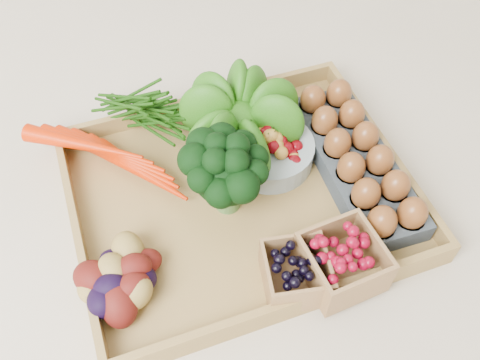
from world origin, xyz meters
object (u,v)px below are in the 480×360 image
object	(u,v)px
tray	(240,199)
cherry_bowl	(269,152)
broccoli	(227,184)
egg_carton	(355,164)

from	to	relation	value
tray	cherry_bowl	bearing A→B (deg)	37.98
tray	cherry_bowl	distance (m)	0.10
cherry_bowl	broccoli	bearing A→B (deg)	-146.06
broccoli	tray	bearing A→B (deg)	19.14
tray	egg_carton	world-z (taller)	egg_carton
cherry_bowl	tray	bearing A→B (deg)	-142.02
broccoli	egg_carton	bearing A→B (deg)	-2.08
tray	broccoli	size ratio (longest dim) A/B	3.90
broccoli	cherry_bowl	world-z (taller)	broccoli
cherry_bowl	egg_carton	xyz separation A→B (m)	(0.13, -0.08, -0.00)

